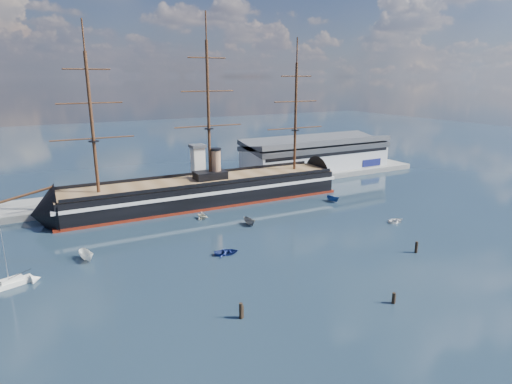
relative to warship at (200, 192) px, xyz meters
name	(u,v)px	position (x,y,z in m)	size (l,w,h in m)	color
ground	(232,221)	(1.64, -20.00, -4.04)	(600.00, 600.00, 0.00)	#182735
quay	(214,188)	(11.64, 16.00, -4.04)	(180.00, 18.00, 2.00)	slate
warehouse	(316,154)	(59.64, 20.00, 3.95)	(63.00, 21.00, 11.60)	#B7BABC
quay_tower	(198,165)	(4.64, 13.00, 5.72)	(5.00, 5.00, 15.00)	silver
warship	(200,192)	(0.00, 0.00, 0.00)	(113.06, 18.26, 53.94)	black
sailboat	(12,282)	(-52.40, -34.68, -3.29)	(7.68, 4.36, 11.79)	white
motorboat_a	(87,260)	(-37.99, -29.05, -4.04)	(6.95, 2.55, 2.78)	white
motorboat_b	(226,254)	(-9.40, -40.66, -4.04)	(3.49, 1.39, 1.63)	navy
motorboat_c	(250,225)	(4.56, -25.41, -4.04)	(5.97, 2.19, 2.39)	slate
motorboat_d	(202,219)	(-4.91, -14.31, -4.04)	(6.50, 2.82, 2.38)	beige
motorboat_e	(396,222)	(41.82, -42.81, -4.04)	(3.09, 1.24, 1.44)	white
motorboat_f	(333,202)	(38.92, -18.15, -4.04)	(5.76, 2.11, 2.30)	navy
piling_near_left	(241,318)	(-18.44, -66.29, -4.04)	(0.64, 0.64, 3.54)	black
piling_near_mid	(393,303)	(7.82, -74.88, -4.04)	(0.64, 0.64, 2.76)	black
piling_near_right	(416,253)	(29.51, -60.66, -4.04)	(0.64, 0.64, 3.42)	black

